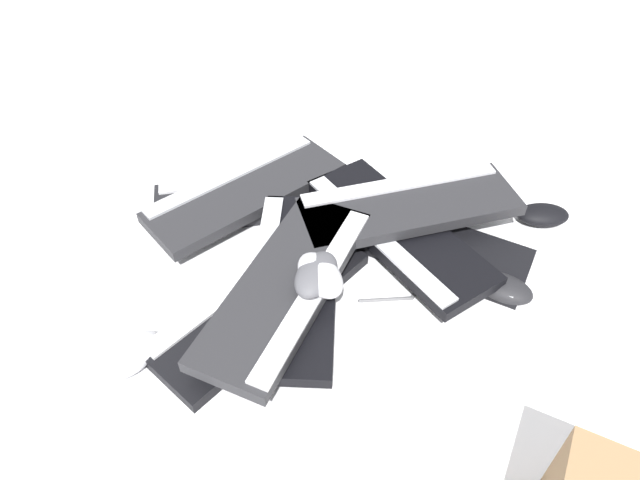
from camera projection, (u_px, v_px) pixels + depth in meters
The scene contains 15 objects.
ground_plane at pixel (293, 273), 1.12m from camera, with size 3.20×3.20×0.00m, color white.
keyboard_0 at pixel (418, 242), 1.16m from camera, with size 0.44×0.38×0.03m.
keyboard_1 at pixel (256, 198), 1.26m from camera, with size 0.44×0.16×0.03m.
keyboard_2 at pixel (260, 303), 1.05m from camera, with size 0.44×0.40×0.03m.
keyboard_3 at pixel (397, 230), 1.14m from camera, with size 0.32×0.46×0.03m.
keyboard_4 at pixel (292, 278), 1.05m from camera, with size 0.23×0.46×0.03m.
keyboard_5 at pixel (409, 205), 1.15m from camera, with size 0.45×0.20×0.03m.
keyboard_6 at pixel (246, 191), 1.23m from camera, with size 0.45×0.36×0.03m.
keyboard_7 at pixel (288, 284), 1.00m from camera, with size 0.36×0.45×0.03m.
mouse_0 at pixel (132, 355), 0.96m from camera, with size 0.11×0.07×0.04m, color #B7B7BC.
mouse_1 at pixel (316, 275), 0.97m from camera, with size 0.11×0.07×0.04m, color #4C4C51.
mouse_2 at pixel (543, 215), 1.21m from camera, with size 0.11×0.07×0.04m, color black.
mouse_3 at pixel (320, 275), 0.97m from camera, with size 0.11×0.07×0.04m, color #B7B7BC.
mouse_4 at pixel (503, 288), 1.06m from camera, with size 0.11×0.07×0.04m, color black.
cable_0 at pixel (380, 238), 1.18m from camera, with size 0.16×0.41×0.01m.
Camera 1 is at (-0.06, -0.75, 0.83)m, focal length 32.00 mm.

